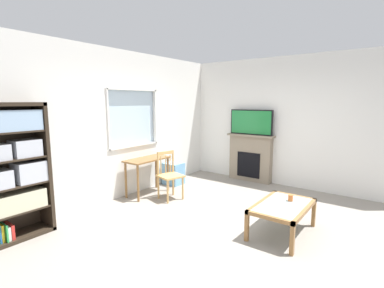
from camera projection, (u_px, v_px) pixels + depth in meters
name	position (u px, v px, depth m)	size (l,w,h in m)	color
ground	(225.00, 226.00, 4.21)	(6.13, 5.66, 0.02)	gray
wall_back_with_window	(120.00, 126.00, 5.37)	(5.13, 0.15, 2.79)	white
wall_right	(288.00, 122.00, 6.07)	(0.12, 4.86, 2.79)	white
bookshelf	(10.00, 168.00, 3.69)	(0.90, 0.38, 1.83)	#2D2319
desk_under_window	(147.00, 165.00, 5.56)	(0.92, 0.44, 0.73)	brown
wooden_chair	(169.00, 175.00, 5.32)	(0.51, 0.50, 0.90)	tan
plastic_drawer_unit	(173.00, 173.00, 6.31)	(0.35, 0.40, 0.48)	#72ADDB
fireplace	(250.00, 158.00, 6.54)	(0.26, 1.10, 1.08)	gray
tv	(251.00, 122.00, 6.41)	(0.06, 1.01, 0.57)	black
coffee_table	(283.00, 208.00, 3.92)	(1.05, 0.65, 0.43)	#8C9E99
sippy_cup	(291.00, 198.00, 4.04)	(0.07, 0.07, 0.09)	orange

